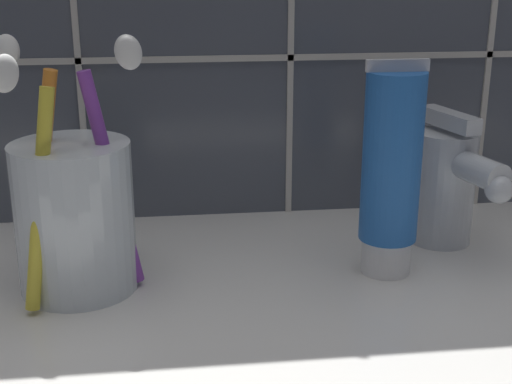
% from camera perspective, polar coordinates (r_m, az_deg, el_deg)
% --- Properties ---
extents(sink_counter, '(0.69, 0.35, 0.02)m').
position_cam_1_polar(sink_counter, '(0.48, 3.80, -9.56)').
color(sink_counter, silver).
rests_on(sink_counter, ground).
extents(toothbrush_cup, '(0.10, 0.09, 0.17)m').
position_cam_1_polar(toothbrush_cup, '(0.48, -14.36, -1.61)').
color(toothbrush_cup, silver).
rests_on(toothbrush_cup, sink_counter).
extents(toothpaste_tube, '(0.04, 0.04, 0.15)m').
position_cam_1_polar(toothpaste_tube, '(0.50, 10.76, 1.67)').
color(toothpaste_tube, white).
rests_on(toothpaste_tube, sink_counter).
extents(sink_faucet, '(0.05, 0.10, 0.10)m').
position_cam_1_polar(sink_faucet, '(0.57, 15.12, 0.73)').
color(sink_faucet, silver).
rests_on(sink_faucet, sink_counter).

